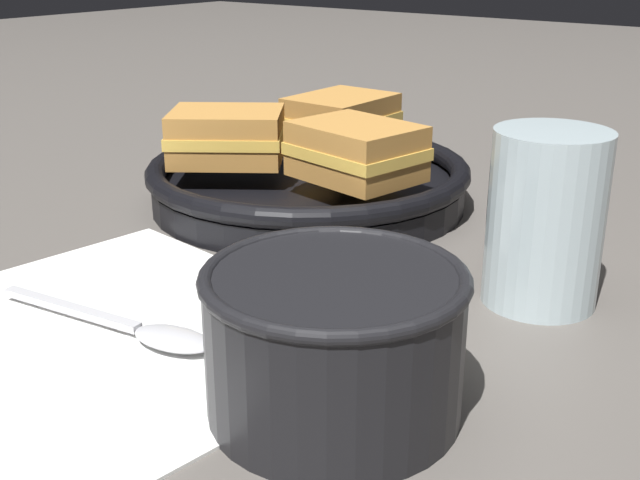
# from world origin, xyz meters

# --- Properties ---
(ground_plane) EXTENTS (4.00, 4.00, 0.00)m
(ground_plane) POSITION_xyz_m (0.00, 0.00, 0.00)
(ground_plane) COLOR #56514C
(napkin) EXTENTS (0.31, 0.27, 0.00)m
(napkin) POSITION_xyz_m (-0.06, -0.08, 0.00)
(napkin) COLOR white
(napkin) RESTS_ON ground_plane
(soup_bowl) EXTENTS (0.13, 0.13, 0.08)m
(soup_bowl) POSITION_xyz_m (0.10, -0.07, 0.04)
(soup_bowl) COLOR black
(soup_bowl) RESTS_ON ground_plane
(spoon) EXTENTS (0.17, 0.04, 0.01)m
(spoon) POSITION_xyz_m (-0.04, -0.08, 0.01)
(spoon) COLOR #B7B7BC
(spoon) RESTS_ON napkin
(skillet) EXTENTS (0.29, 0.29, 0.04)m
(skillet) POSITION_xyz_m (-0.13, 0.20, 0.02)
(skillet) COLOR black
(skillet) RESTS_ON ground_plane
(sandwich_near_left) EXTENTS (0.11, 0.09, 0.05)m
(sandwich_near_left) POSITION_xyz_m (-0.06, 0.18, 0.07)
(sandwich_near_left) COLOR #B27A38
(sandwich_near_left) RESTS_ON skillet
(sandwich_near_right) EXTENTS (0.08, 0.10, 0.05)m
(sandwich_near_right) POSITION_xyz_m (-0.15, 0.27, 0.07)
(sandwich_near_right) COLOR #B27A38
(sandwich_near_right) RESTS_ON skillet
(sandwich_far_left) EXTENTS (0.13, 0.12, 0.05)m
(sandwich_far_left) POSITION_xyz_m (-0.18, 0.15, 0.07)
(sandwich_far_left) COLOR #B27A38
(sandwich_far_left) RESTS_ON skillet
(drinking_glass) EXTENTS (0.08, 0.08, 0.12)m
(drinking_glass) POSITION_xyz_m (0.12, 0.13, 0.06)
(drinking_glass) COLOR silver
(drinking_glass) RESTS_ON ground_plane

